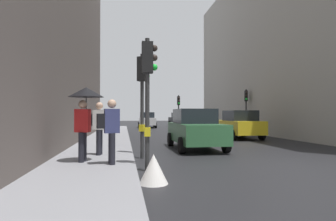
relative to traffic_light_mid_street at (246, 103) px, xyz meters
name	(u,v)px	position (x,y,z in m)	size (l,w,h in m)	color
ground_plane	(301,167)	(-4.48, -13.67, -2.42)	(120.00, 120.00, 0.00)	black
sidewalk_kerb	(103,145)	(-10.52, -7.67, -2.34)	(2.53, 40.00, 0.16)	gray
building_facade_right	(322,47)	(6.31, -0.49, 4.55)	(12.00, 27.05, 13.95)	#B2ADA3
traffic_light_mid_street	(246,103)	(0.00, 0.00, 0.00)	(0.32, 0.45, 3.51)	#2D2D2D
traffic_light_far_median	(179,106)	(-4.41, 5.36, -0.11)	(0.24, 0.43, 3.35)	#2D2D2D
traffic_light_near_right	(143,86)	(-8.94, -11.42, 0.07)	(0.45, 0.35, 3.61)	#2D2D2D
traffic_light_near_left	(148,79)	(-8.93, -13.60, 0.05)	(0.43, 0.24, 3.57)	#2D2D2D
car_green_estate	(195,129)	(-6.46, -9.03, -1.54)	(2.02, 4.20, 1.76)	#2D6038
car_yellow_taxi	(239,124)	(-2.38, -4.17, -1.54)	(2.03, 4.20, 1.76)	yellow
car_white_compact	(147,120)	(-6.92, 11.44, -1.54)	(2.15, 4.27, 1.76)	silver
car_dark_suv	(179,119)	(-2.34, 16.05, -1.54)	(2.27, 4.33, 1.76)	black
pedestrian_with_umbrella	(85,103)	(-10.68, -12.83, -0.58)	(1.00, 1.00, 2.14)	black
pedestrian_with_grey_backpack	(110,127)	(-9.95, -13.33, -1.26)	(0.64, 0.39, 1.77)	black
pedestrian_with_black_backpack	(98,125)	(-10.44, -11.43, -1.26)	(0.64, 0.38, 1.77)	black
warning_sign_triangle	(154,169)	(-8.94, -15.04, -2.10)	(0.64, 0.64, 0.65)	silver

